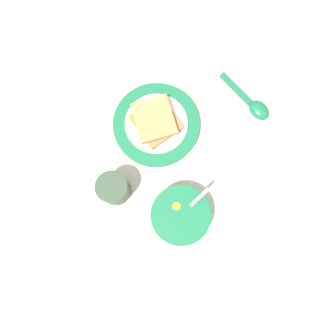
{
  "coord_description": "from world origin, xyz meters",
  "views": [
    {
      "loc": [
        0.12,
        -0.18,
        0.76
      ],
      "look_at": [
        0.03,
        -0.07,
        0.02
      ],
      "focal_mm": 35.0,
      "sensor_mm": 36.0,
      "label": 1
    }
  ],
  "objects_px": {
    "drinking_cup": "(114,189)",
    "toast_plate": "(156,124)",
    "toast_sandwich": "(155,120)",
    "soup_spoon": "(254,106)",
    "egg_bowl": "(181,215)"
  },
  "relations": [
    {
      "from": "toast_sandwich",
      "to": "soup_spoon",
      "type": "bearing_deg",
      "value": 50.51
    },
    {
      "from": "soup_spoon",
      "to": "drinking_cup",
      "type": "relative_size",
      "value": 2.14
    },
    {
      "from": "egg_bowl",
      "to": "toast_plate",
      "type": "relative_size",
      "value": 0.7
    },
    {
      "from": "egg_bowl",
      "to": "toast_plate",
      "type": "distance_m",
      "value": 0.22
    },
    {
      "from": "toast_sandwich",
      "to": "toast_plate",
      "type": "bearing_deg",
      "value": -11.28
    },
    {
      "from": "toast_sandwich",
      "to": "drinking_cup",
      "type": "relative_size",
      "value": 1.75
    },
    {
      "from": "toast_sandwich",
      "to": "drinking_cup",
      "type": "xyz_separation_m",
      "value": [
        0.03,
        -0.18,
        0.01
      ]
    },
    {
      "from": "drinking_cup",
      "to": "toast_sandwich",
      "type": "bearing_deg",
      "value": 100.66
    },
    {
      "from": "toast_sandwich",
      "to": "drinking_cup",
      "type": "height_order",
      "value": "drinking_cup"
    },
    {
      "from": "drinking_cup",
      "to": "toast_plate",
      "type": "bearing_deg",
      "value": 99.8
    },
    {
      "from": "egg_bowl",
      "to": "toast_sandwich",
      "type": "height_order",
      "value": "egg_bowl"
    },
    {
      "from": "egg_bowl",
      "to": "soup_spoon",
      "type": "relative_size",
      "value": 0.91
    },
    {
      "from": "toast_plate",
      "to": "egg_bowl",
      "type": "bearing_deg",
      "value": -35.68
    },
    {
      "from": "toast_plate",
      "to": "toast_sandwich",
      "type": "xyz_separation_m",
      "value": [
        -0.0,
        0.0,
        0.02
      ]
    },
    {
      "from": "toast_sandwich",
      "to": "egg_bowl",
      "type": "bearing_deg",
      "value": -35.36
    }
  ]
}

